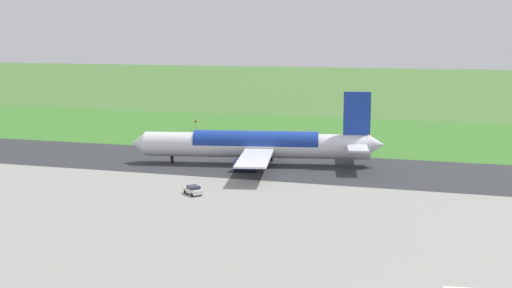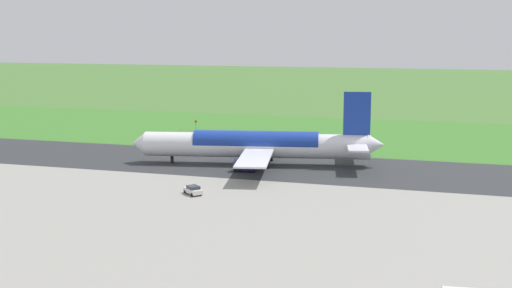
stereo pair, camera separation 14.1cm
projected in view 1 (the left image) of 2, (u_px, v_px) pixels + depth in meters
ground_plane at (197, 161)px, 146.70m from camera, size 800.00×800.00×0.00m
runway_asphalt at (197, 161)px, 146.70m from camera, size 600.00×29.56×0.06m
grass_verge_foreground at (254, 133)px, 187.61m from camera, size 600.00×80.00×0.04m
airliner_main at (258, 145)px, 142.12m from camera, size 53.85×44.34×15.88m
service_car_followme at (193, 190)px, 116.44m from camera, size 4.34×4.13×1.62m
no_stopping_sign at (196, 125)px, 192.26m from camera, size 0.60×0.10×2.93m
traffic_cone_orange at (181, 130)px, 192.48m from camera, size 0.40×0.40×0.55m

